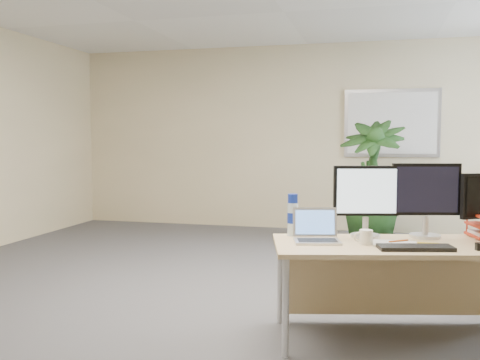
% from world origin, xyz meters
% --- Properties ---
extents(floor, '(8.00, 8.00, 0.00)m').
position_xyz_m(floor, '(0.00, 0.00, 0.00)').
color(floor, '#45454A').
rests_on(floor, ground).
extents(back_wall, '(7.00, 0.04, 2.70)m').
position_xyz_m(back_wall, '(0.00, 4.00, 1.35)').
color(back_wall, beige).
rests_on(back_wall, floor).
extents(whiteboard, '(1.30, 0.04, 0.95)m').
position_xyz_m(whiteboard, '(1.20, 3.97, 1.55)').
color(whiteboard, '#B8B8BD').
rests_on(whiteboard, back_wall).
extents(desk, '(1.79, 1.07, 0.64)m').
position_xyz_m(desk, '(1.16, -0.13, 0.51)').
color(desk, '#D8B67F').
rests_on(desk, floor).
extents(floor_plant, '(0.99, 0.99, 1.50)m').
position_xyz_m(floor_plant, '(0.94, 3.00, 0.75)').
color(floor_plant, '#183C16').
rests_on(floor_plant, floor).
extents(monitor_left, '(0.45, 0.20, 0.50)m').
position_xyz_m(monitor_left, '(0.94, -0.04, 0.93)').
color(monitor_left, silver).
rests_on(monitor_left, desk).
extents(monitor_right, '(0.46, 0.21, 0.52)m').
position_xyz_m(monitor_right, '(1.34, 0.05, 0.94)').
color(monitor_right, silver).
rests_on(monitor_right, desk).
extents(laptop, '(0.35, 0.33, 0.22)m').
position_xyz_m(laptop, '(0.62, -0.27, 0.70)').
color(laptop, silver).
rests_on(laptop, desk).
extents(keyboard, '(0.48, 0.25, 0.03)m').
position_xyz_m(keyboard, '(1.25, -0.40, 0.65)').
color(keyboard, black).
rests_on(keyboard, desk).
extents(coffee_mug, '(0.12, 0.09, 0.10)m').
position_xyz_m(coffee_mug, '(0.95, -0.30, 0.69)').
color(coffee_mug, white).
rests_on(coffee_mug, desk).
extents(spiral_notebook, '(0.28, 0.21, 0.01)m').
position_xyz_m(spiral_notebook, '(1.13, -0.27, 0.65)').
color(spiral_notebook, silver).
rests_on(spiral_notebook, desk).
extents(orange_pen, '(0.13, 0.10, 0.01)m').
position_xyz_m(orange_pen, '(1.16, -0.22, 0.66)').
color(orange_pen, '#CC5616').
rests_on(orange_pen, spiral_notebook).
extents(yellow_highlighter, '(0.13, 0.02, 0.02)m').
position_xyz_m(yellow_highlighter, '(1.34, -0.23, 0.65)').
color(yellow_highlighter, gold).
rests_on(yellow_highlighter, desk).
extents(water_bottle, '(0.08, 0.08, 0.30)m').
position_xyz_m(water_bottle, '(0.44, -0.11, 0.78)').
color(water_bottle, white).
rests_on(water_bottle, desk).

